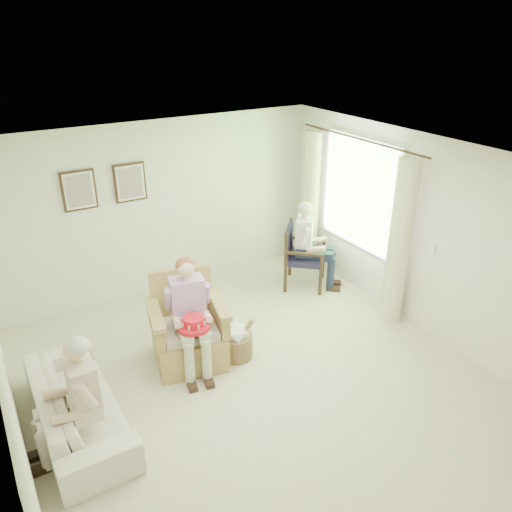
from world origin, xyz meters
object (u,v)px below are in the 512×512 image
wood_armchair (302,252)px  hatbox (236,341)px  red_hat (194,324)px  wicker_armchair (188,335)px  person_dark (309,240)px  person_sofa (80,393)px  sofa (77,404)px  person_wicker (190,308)px

wood_armchair → hatbox: (-1.84, -1.17, -0.30)m
red_hat → hatbox: bearing=7.1°
wicker_armchair → person_dark: bearing=30.0°
wicker_armchair → person_sofa: (-1.44, -0.82, 0.35)m
wicker_armchair → sofa: bearing=-149.7°
wood_armchair → person_sofa: 4.19m
sofa → hatbox: size_ratio=3.23×
person_wicker → red_hat: 0.22m
person_wicker → hatbox: 0.80m
person_wicker → wood_armchair: bearing=36.5°
person_wicker → hatbox: (0.53, -0.12, -0.58)m
person_sofa → person_wicker: bearing=115.3°
wicker_armchair → person_dark: size_ratio=0.80×
person_sofa → sofa: bearing=-179.8°
wood_armchair → person_sofa: bearing=155.9°
wicker_armchair → wood_armchair: 2.55m
person_wicker → person_sofa: size_ratio=1.11×
person_wicker → person_dark: bearing=33.1°
sofa → hatbox: bearing=-84.5°
person_dark → wicker_armchair: bearing=148.9°
sofa → person_dark: person_dark is taller
wood_armchair → red_hat: (-2.43, -1.25, 0.19)m
person_dark → hatbox: (-1.84, -1.01, -0.57)m
red_hat → hatbox: red_hat is taller
person_sofa → wood_armchair: bearing=114.5°
red_hat → hatbox: size_ratio=0.64×
person_sofa → person_dark: bearing=112.4°
hatbox → person_dark: bearing=28.8°
person_dark → hatbox: bearing=160.3°
hatbox → wood_armchair: bearing=32.5°
person_dark → red_hat: bearing=155.6°
wood_armchair → hatbox: wood_armchair is taller
wood_armchair → person_dark: (0.00, -0.16, 0.27)m
wood_armchair → person_dark: 0.31m
wood_armchair → person_dark: person_dark is taller
person_sofa → hatbox: person_sofa is taller
sofa → person_sofa: (0.00, -0.36, 0.41)m
wood_armchair → sofa: size_ratio=0.51×
sofa → red_hat: size_ratio=5.08×
person_wicker → person_dark: (2.37, 0.89, -0.01)m
wicker_armchair → person_sofa: 1.69m
wicker_armchair → person_sofa: person_sofa is taller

